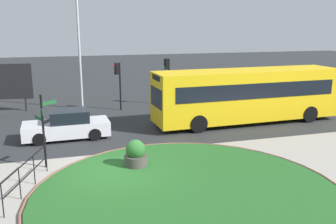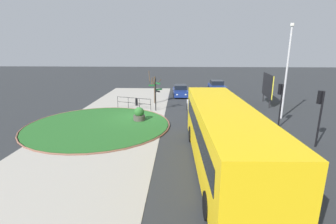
% 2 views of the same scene
% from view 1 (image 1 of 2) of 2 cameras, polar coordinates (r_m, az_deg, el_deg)
% --- Properties ---
extents(ground, '(120.00, 120.00, 0.00)m').
position_cam_1_polar(ground, '(15.13, -8.49, -9.22)').
color(ground, '#282B2D').
extents(sidewalk_paving, '(32.00, 8.23, 0.02)m').
position_cam_1_polar(sidewalk_paving, '(13.42, -7.35, -12.18)').
color(sidewalk_paving, '#9E998E').
rests_on(sidewalk_paving, ground).
extents(grass_island, '(10.84, 10.84, 0.10)m').
position_cam_1_polar(grass_island, '(13.14, 3.15, -12.47)').
color(grass_island, '#235B23').
rests_on(grass_island, ground).
extents(grass_kerb_ring, '(11.15, 11.15, 0.11)m').
position_cam_1_polar(grass_kerb_ring, '(13.14, 3.15, -12.45)').
color(grass_kerb_ring, brown).
rests_on(grass_kerb_ring, ground).
extents(signpost_directional, '(0.90, 1.26, 3.10)m').
position_cam_1_polar(signpost_directional, '(15.73, -18.74, -1.93)').
color(signpost_directional, black).
rests_on(signpost_directional, ground).
extents(railing_grass_edge, '(1.20, 3.52, 1.14)m').
position_cam_1_polar(railing_grass_edge, '(13.95, -21.08, -8.78)').
color(railing_grass_edge, black).
rests_on(railing_grass_edge, ground).
extents(bus_yellow, '(11.53, 2.92, 3.20)m').
position_cam_1_polar(bus_yellow, '(22.59, 12.24, 2.69)').
color(bus_yellow, yellow).
rests_on(bus_yellow, ground).
extents(car_far_lane, '(4.41, 1.91, 1.51)m').
position_cam_1_polar(car_far_lane, '(19.78, -15.39, -2.06)').
color(car_far_lane, silver).
rests_on(car_far_lane, ground).
extents(traffic_light_near, '(0.49, 0.30, 3.43)m').
position_cam_1_polar(traffic_light_near, '(26.97, -0.12, 6.39)').
color(traffic_light_near, black).
rests_on(traffic_light_near, ground).
extents(traffic_light_far, '(0.48, 0.32, 3.29)m').
position_cam_1_polar(traffic_light_far, '(25.41, -7.79, 5.62)').
color(traffic_light_far, black).
rests_on(traffic_light_far, ground).
extents(lamppost_tall, '(0.32, 0.32, 7.74)m').
position_cam_1_polar(lamppost_tall, '(26.27, -13.61, 9.44)').
color(lamppost_tall, '#B7B7BC').
rests_on(lamppost_tall, ground).
extents(billboard_left, '(4.19, 0.65, 3.27)m').
position_cam_1_polar(billboard_left, '(27.25, -24.66, 4.21)').
color(billboard_left, black).
rests_on(billboard_left, ground).
extents(planter_near_signpost, '(0.96, 0.96, 1.19)m').
position_cam_1_polar(planter_near_signpost, '(15.32, -5.05, -6.69)').
color(planter_near_signpost, '#47423D').
rests_on(planter_near_signpost, ground).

